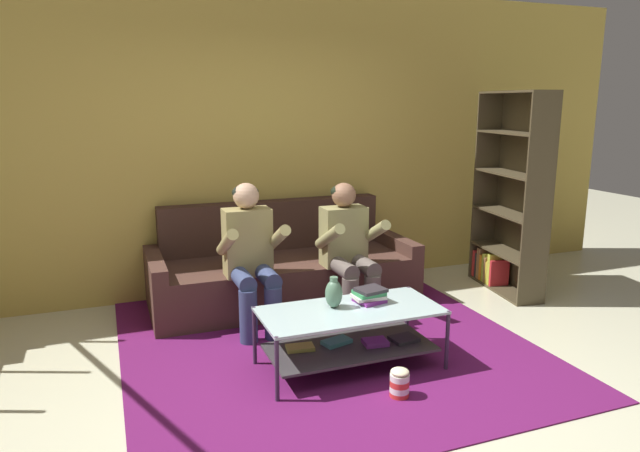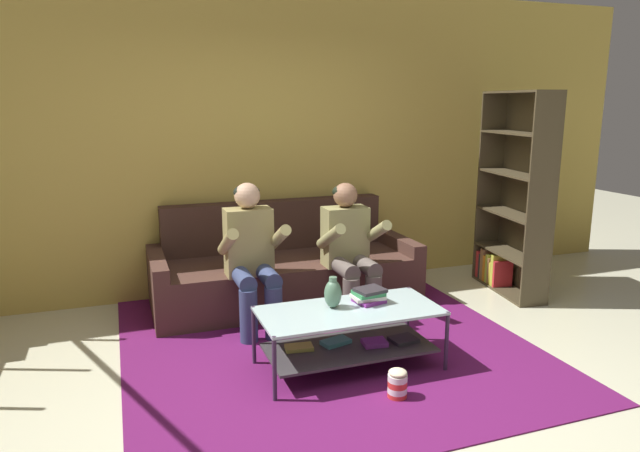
{
  "view_description": "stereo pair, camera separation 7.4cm",
  "coord_description": "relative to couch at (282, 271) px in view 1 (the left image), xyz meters",
  "views": [
    {
      "loc": [
        -1.39,
        -2.94,
        1.83
      ],
      "look_at": [
        0.07,
        0.89,
        0.94
      ],
      "focal_mm": 32.0,
      "sensor_mm": 36.0,
      "label": 1
    },
    {
      "loc": [
        -1.32,
        -2.97,
        1.83
      ],
      "look_at": [
        0.07,
        0.89,
        0.94
      ],
      "focal_mm": 32.0,
      "sensor_mm": 36.0,
      "label": 2
    }
  ],
  "objects": [
    {
      "name": "popcorn_tub",
      "position": [
        0.16,
        -1.99,
        -0.19
      ],
      "size": [
        0.12,
        0.12,
        0.2
      ],
      "color": "red",
      "rests_on": "ground"
    },
    {
      "name": "person_seated_right",
      "position": [
        0.43,
        -0.56,
        0.34
      ],
      "size": [
        0.5,
        0.58,
        1.16
      ],
      "color": "#5F544D",
      "rests_on": "ground"
    },
    {
      "name": "bookshelf",
      "position": [
        2.22,
        -0.43,
        0.52
      ],
      "size": [
        0.42,
        0.99,
        1.94
      ],
      "color": "#453B26",
      "rests_on": "ground"
    },
    {
      "name": "couch",
      "position": [
        0.0,
        0.0,
        0.0
      ],
      "size": [
        2.41,
        0.94,
        0.9
      ],
      "color": "#482D25",
      "rests_on": "ground"
    },
    {
      "name": "back_partition",
      "position": [
        -0.09,
        0.5,
        1.16
      ],
      "size": [
        8.4,
        0.12,
        2.9
      ],
      "primitive_type": "cube",
      "color": "gold",
      "rests_on": "ground"
    },
    {
      "name": "person_seated_left",
      "position": [
        -0.43,
        -0.56,
        0.36
      ],
      "size": [
        0.5,
        0.58,
        1.2
      ],
      "color": "navy",
      "rests_on": "ground"
    },
    {
      "name": "coffee_table",
      "position": [
        0.04,
        -1.5,
        -0.01
      ],
      "size": [
        1.25,
        0.58,
        0.43
      ],
      "color": "#A8C4C6",
      "rests_on": "ground"
    },
    {
      "name": "vase",
      "position": [
        -0.06,
        -1.42,
        0.25
      ],
      "size": [
        0.12,
        0.12,
        0.22
      ],
      "color": "#53785E",
      "rests_on": "coffee_table"
    },
    {
      "name": "ground",
      "position": [
        -0.09,
        -1.96,
        -0.29
      ],
      "size": [
        16.8,
        16.8,
        0.0
      ],
      "primitive_type": "plane",
      "color": "beige"
    },
    {
      "name": "book_stack",
      "position": [
        0.22,
        -1.41,
        0.19
      ],
      "size": [
        0.24,
        0.22,
        0.1
      ],
      "color": "purple",
      "rests_on": "coffee_table"
    },
    {
      "name": "area_rug",
      "position": [
        0.02,
        -0.88,
        -0.29
      ],
      "size": [
        3.0,
        3.44,
        0.01
      ],
      "color": "#5F1650",
      "rests_on": "ground"
    }
  ]
}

